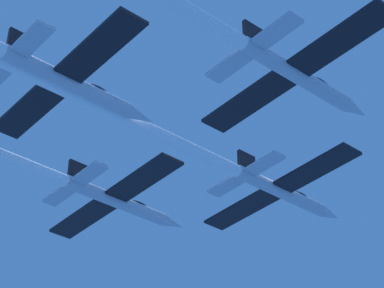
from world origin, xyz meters
name	(u,v)px	position (x,y,z in m)	size (l,w,h in m)	color
jet_lead	(187,147)	(-0.73, -10.56, 0.77)	(17.85, 45.85, 2.96)	#B2BAC6
jet_left_wing	(23,163)	(-10.89, -20.35, 0.07)	(17.85, 42.34, 2.96)	#B2BAC6
jet_right_wing	(184,8)	(11.74, -21.23, 0.88)	(17.85, 44.93, 2.96)	#B2BAC6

